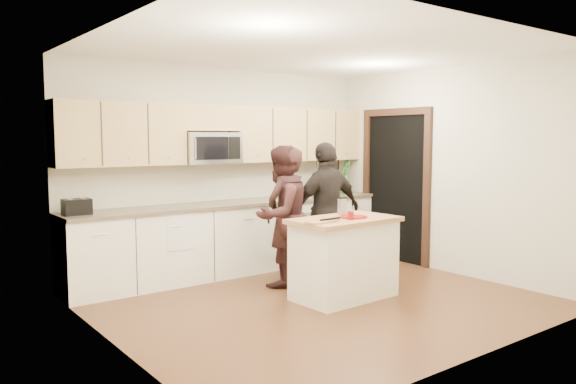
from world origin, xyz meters
TOP-DOWN VIEW (x-y plane):
  - floor at (0.00, 0.00)m, footprint 4.50×4.50m
  - room_shell at (0.00, 0.00)m, footprint 4.52×4.02m
  - back_cabinetry at (0.00, 1.69)m, footprint 4.50×0.66m
  - upper_cabinetry at (0.03, 1.83)m, footprint 4.50×0.33m
  - microwave at (-0.31, 1.80)m, footprint 0.76×0.41m
  - doorway at (2.23, 0.90)m, footprint 0.06×1.25m
  - framed_picture at (1.95, 1.98)m, footprint 0.30×0.03m
  - dish_towel at (-0.95, 1.50)m, footprint 0.34×0.60m
  - island at (0.31, -0.08)m, footprint 1.22×0.73m
  - red_plate at (0.40, -0.13)m, footprint 0.30×0.30m
  - box_grater at (0.35, 0.00)m, footprint 0.10×0.06m
  - drink_glass at (0.27, -0.22)m, footprint 0.07×0.07m
  - cutting_board at (-0.15, -0.20)m, footprint 0.30×0.18m
  - tongs at (-0.01, -0.20)m, footprint 0.27×0.04m
  - knife at (0.03, -0.28)m, footprint 0.19×0.03m
  - toaster at (-2.05, 1.67)m, footprint 0.29×0.20m
  - bottle_cluster at (1.68, 1.73)m, footprint 0.79×0.28m
  - orchid at (1.96, 1.72)m, footprint 0.35×0.34m
  - woman_left at (0.14, 0.74)m, footprint 0.69×0.54m
  - woman_center at (0.08, 0.77)m, footprint 0.96×0.83m
  - woman_right at (0.75, 0.71)m, footprint 1.02×0.45m

SIDE VIEW (x-z plane):
  - floor at x=0.00m, z-range 0.00..0.00m
  - island at x=0.31m, z-range 0.00..0.90m
  - back_cabinetry at x=0.00m, z-range 0.00..0.94m
  - dish_towel at x=-0.95m, z-range 0.56..1.04m
  - woman_left at x=0.14m, z-range 0.00..1.67m
  - woman_center at x=0.08m, z-range 0.00..1.69m
  - woman_right at x=0.75m, z-range 0.00..1.73m
  - red_plate at x=0.40m, z-range 0.90..0.92m
  - cutting_board at x=-0.15m, z-range 0.90..0.92m
  - knife at x=0.03m, z-range 0.92..0.93m
  - tongs at x=-0.01m, z-range 0.92..0.94m
  - drink_glass at x=0.27m, z-range 0.90..0.99m
  - box_grater at x=0.35m, z-range 0.92..1.13m
  - toaster at x=-2.05m, z-range 0.94..1.12m
  - bottle_cluster at x=1.68m, z-range 0.92..1.30m
  - doorway at x=2.23m, z-range 0.06..2.26m
  - orchid at x=1.96m, z-range 0.94..1.44m
  - framed_picture at x=1.95m, z-range 1.09..1.47m
  - microwave at x=-0.31m, z-range 1.45..1.85m
  - room_shell at x=0.00m, z-range 0.38..3.09m
  - upper_cabinetry at x=0.03m, z-range 1.47..2.22m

